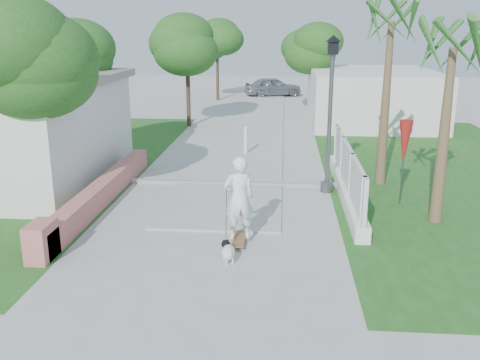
# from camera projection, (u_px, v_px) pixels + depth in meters

# --- Properties ---
(ground) EXTENTS (90.00, 90.00, 0.00)m
(ground) POSITION_uv_depth(u_px,v_px,m) (200.00, 269.00, 10.60)
(ground) COLOR #B7B7B2
(ground) RESTS_ON ground
(path_strip) EXTENTS (3.20, 36.00, 0.06)m
(path_strip) POSITION_uv_depth(u_px,v_px,m) (255.00, 114.00, 29.77)
(path_strip) COLOR #B7B7B2
(path_strip) RESTS_ON ground
(curb) EXTENTS (6.50, 0.25, 0.10)m
(curb) POSITION_uv_depth(u_px,v_px,m) (230.00, 183.00, 16.34)
(curb) COLOR #999993
(curb) RESTS_ON ground
(grass_left) EXTENTS (8.00, 20.00, 0.01)m
(grass_left) POSITION_uv_depth(u_px,v_px,m) (38.00, 164.00, 18.82)
(grass_left) COLOR #22561B
(grass_left) RESTS_ON ground
(grass_right) EXTENTS (8.00, 20.00, 0.01)m
(grass_right) POSITION_uv_depth(u_px,v_px,m) (445.00, 172.00, 17.73)
(grass_right) COLOR #22561B
(grass_right) RESTS_ON ground
(pink_wall) EXTENTS (0.45, 8.20, 0.80)m
(pink_wall) POSITION_uv_depth(u_px,v_px,m) (97.00, 196.00, 14.18)
(pink_wall) COLOR #CB6968
(pink_wall) RESTS_ON ground
(lattice_fence) EXTENTS (0.35, 7.00, 1.50)m
(lattice_fence) POSITION_uv_depth(u_px,v_px,m) (346.00, 179.00, 14.99)
(lattice_fence) COLOR white
(lattice_fence) RESTS_ON ground
(building_right) EXTENTS (6.00, 8.00, 2.60)m
(building_right) POSITION_uv_depth(u_px,v_px,m) (371.00, 96.00, 27.04)
(building_right) COLOR silver
(building_right) RESTS_ON ground
(street_lamp) EXTENTS (0.44, 0.44, 4.44)m
(street_lamp) POSITION_uv_depth(u_px,v_px,m) (330.00, 109.00, 14.99)
(street_lamp) COLOR #59595E
(street_lamp) RESTS_ON ground
(bollard) EXTENTS (0.14, 0.14, 1.09)m
(bollard) POSITION_uv_depth(u_px,v_px,m) (246.00, 140.00, 20.01)
(bollard) COLOR white
(bollard) RESTS_ON ground
(patio_umbrella) EXTENTS (0.36, 0.36, 2.30)m
(patio_umbrella) POSITION_uv_depth(u_px,v_px,m) (405.00, 143.00, 14.08)
(patio_umbrella) COLOR #59595E
(patio_umbrella) RESTS_ON ground
(tree_left_near) EXTENTS (3.60, 3.60, 5.28)m
(tree_left_near) POSITION_uv_depth(u_px,v_px,m) (30.00, 63.00, 12.76)
(tree_left_near) COLOR #4C3826
(tree_left_near) RESTS_ON ground
(tree_left_mid) EXTENTS (3.20, 3.20, 4.85)m
(tree_left_mid) POSITION_uv_depth(u_px,v_px,m) (77.00, 62.00, 18.20)
(tree_left_mid) COLOR #4C3826
(tree_left_mid) RESTS_ON ground
(tree_path_left) EXTENTS (3.40, 3.40, 5.23)m
(tree_path_left) POSITION_uv_depth(u_px,v_px,m) (187.00, 46.00, 25.11)
(tree_path_left) COLOR #4C3826
(tree_path_left) RESTS_ON ground
(tree_path_right) EXTENTS (3.00, 3.00, 4.79)m
(tree_path_right) POSITION_uv_depth(u_px,v_px,m) (315.00, 50.00, 28.55)
(tree_path_right) COLOR #4C3826
(tree_path_right) RESTS_ON ground
(tree_path_far) EXTENTS (3.20, 3.20, 5.17)m
(tree_path_far) POSITION_uv_depth(u_px,v_px,m) (217.00, 41.00, 34.68)
(tree_path_far) COLOR #4C3826
(tree_path_far) RESTS_ON ground
(palm_far) EXTENTS (1.80, 1.80, 5.30)m
(palm_far) POSITION_uv_depth(u_px,v_px,m) (391.00, 33.00, 15.25)
(palm_far) COLOR brown
(palm_far) RESTS_ON ground
(palm_near) EXTENTS (1.80, 1.80, 4.70)m
(palm_near) POSITION_uv_depth(u_px,v_px,m) (452.00, 58.00, 12.17)
(palm_near) COLOR brown
(palm_near) RESTS_ON ground
(skateboarder) EXTENTS (0.79, 1.31, 1.98)m
(skateboarder) POSITION_uv_depth(u_px,v_px,m) (237.00, 201.00, 11.56)
(skateboarder) COLOR brown
(skateboarder) RESTS_ON ground
(dog) EXTENTS (0.42, 0.60, 0.43)m
(dog) POSITION_uv_depth(u_px,v_px,m) (228.00, 251.00, 10.89)
(dog) COLOR silver
(dog) RESTS_ON ground
(parked_car) EXTENTS (4.21, 2.65, 1.33)m
(parked_car) POSITION_uv_depth(u_px,v_px,m) (273.00, 87.00, 37.51)
(parked_car) COLOR #95979C
(parked_car) RESTS_ON ground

